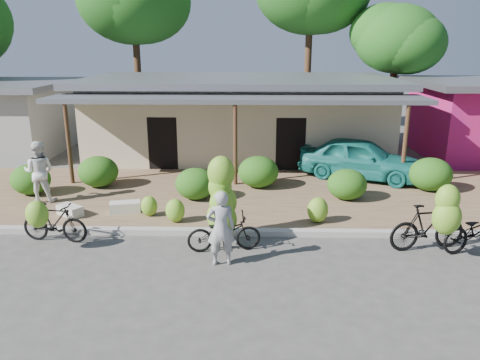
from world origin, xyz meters
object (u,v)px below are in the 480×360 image
Objects in this scene: sack_near at (125,207)px; sack_far at (70,210)px; bystander at (39,172)px; bike_center at (222,213)px; bike_right at (433,223)px; vendor at (221,228)px; teal_van at (360,158)px; bike_left at (52,221)px; bike_far_right at (479,230)px; tree_near_right at (393,37)px.

sack_near is 1.50m from sack_far.
bike_center is at bearing 150.58° from bystander.
bike_right reaches higher than vendor.
teal_van is at bearing -167.11° from bystander.
vendor reaches higher than bike_left.
bike_left reaches higher than bike_far_right.
teal_van is (-0.38, 5.92, 0.09)m from bike_right.
sack_far is at bearing 59.66° from bike_center.
bystander reaches higher than bike_left.
bike_center reaches higher than bystander.
bystander reaches higher than bike_right.
bike_right reaches higher than teal_van.
vendor is (-6.02, -0.86, 0.34)m from bike_far_right.
bike_right is at bearing -100.70° from tree_near_right.
sack_far is at bearing 66.37° from bike_right.
bystander is at bearing -141.49° from tree_near_right.
bike_left is 10.35m from teal_van.
vendor is (4.19, -1.02, 0.28)m from bike_left.
bike_far_right reaches higher than sack_near.
bike_left is 0.88× the size of bike_right.
sack_far is (-0.20, 1.62, -0.32)m from bike_left.
sack_near is (1.27, 1.91, -0.31)m from bike_left.
tree_near_right is at bearing -24.95° from bike_far_right.
bike_right is (4.89, -0.23, -0.11)m from bike_center.
bystander is at bearing 128.32° from teal_van.
bike_right is at bearing -153.53° from teal_van.
sack_far is 0.40× the size of bystander.
tree_near_right is at bearing -144.10° from bystander.
bystander is 10.57m from teal_van.
bystander reaches higher than sack_near.
bike_right is 1.06× the size of bystander.
sack_far is at bearing -38.62° from vendor.
teal_van reaches higher than bike_left.
bystander is (-11.71, 2.97, 0.53)m from bike_far_right.
bike_center is 3.55m from sack_near.
bike_right is 2.63× the size of sack_far.
sack_near is at bearing 46.56° from bike_center.
bike_far_right is at bearing 163.17° from bystander.
bike_left is 2.04× the size of sack_near.
tree_near_right is 16.07m from sack_near.
sack_far is at bearing 134.97° from bystander.
bike_center is at bearing -119.25° from tree_near_right.
bike_far_right is 6.09m from vendor.
bike_left is (-11.62, -13.25, -4.45)m from tree_near_right.
bike_right is at bearing 77.55° from bike_far_right.
bike_right is at bearing -15.73° from sack_near.
vendor is at bearing -45.04° from sack_near.
bike_center is at bearing -96.10° from vendor.
tree_near_right is at bearing -38.58° from bike_center.
tree_near_right is 3.03× the size of bike_center.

